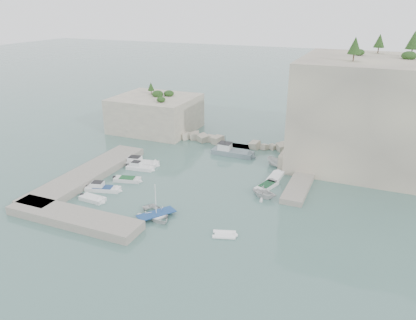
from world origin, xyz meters
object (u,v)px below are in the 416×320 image
at_px(motorboat_e, 93,200).
at_px(tender_east_b, 266,188).
at_px(rowboat, 157,217).
at_px(tender_east_a, 264,198).
at_px(motorboat_d, 103,191).
at_px(tender_east_c, 275,179).
at_px(motorboat_c, 127,181).
at_px(motorboat_b, 140,169).
at_px(motorboat_a, 140,164).
at_px(inflatable_dinghy, 224,236).
at_px(tender_east_d, 278,167).
at_px(work_boat, 233,155).

distance_m(motorboat_e, tender_east_b, 24.43).
bearing_deg(rowboat, tender_east_a, -12.08).
bearing_deg(motorboat_d, tender_east_c, 17.37).
height_order(motorboat_c, tender_east_a, tender_east_a).
relative_size(motorboat_b, motorboat_d, 0.88).
height_order(tender_east_a, tender_east_b, tender_east_a).
relative_size(motorboat_b, tender_east_b, 0.99).
xyz_separation_m(motorboat_b, motorboat_c, (0.67, -4.67, 0.00)).
relative_size(motorboat_a, inflatable_dinghy, 2.32).
bearing_deg(motorboat_e, motorboat_c, 87.50).
height_order(motorboat_d, tender_east_c, motorboat_d).
xyz_separation_m(tender_east_d, work_boat, (-8.75, 2.38, 0.00)).
xyz_separation_m(motorboat_d, work_boat, (12.12, 20.84, 0.00)).
height_order(inflatable_dinghy, work_boat, work_boat).
distance_m(motorboat_e, rowboat, 10.26).
xyz_separation_m(motorboat_a, tender_east_a, (22.24, -3.78, 0.00)).
distance_m(tender_east_a, work_boat, 16.98).
relative_size(motorboat_b, motorboat_c, 1.10).
xyz_separation_m(motorboat_c, tender_east_d, (19.51, 14.33, 0.00)).
distance_m(inflatable_dinghy, tender_east_c, 17.97).
height_order(motorboat_a, motorboat_c, motorboat_a).
height_order(motorboat_b, rowboat, motorboat_b).
bearing_deg(work_boat, motorboat_c, -122.06).
distance_m(rowboat, tender_east_b, 17.15).
bearing_deg(motorboat_e, tender_east_c, 41.73).
distance_m(motorboat_c, work_boat, 19.87).
bearing_deg(motorboat_e, motorboat_d, 104.56).
xyz_separation_m(motorboat_a, tender_east_b, (21.70, -0.63, 0.00)).
relative_size(motorboat_d, work_boat, 0.67).
distance_m(motorboat_b, inflatable_dinghy, 23.62).
xyz_separation_m(inflatable_dinghy, tender_east_c, (1.33, 17.92, 0.00)).
bearing_deg(motorboat_e, inflatable_dinghy, -0.47).
xyz_separation_m(motorboat_e, tender_east_a, (21.14, 9.97, 0.00)).
relative_size(inflatable_dinghy, tender_east_b, 0.60).
bearing_deg(tender_east_c, motorboat_d, 124.42).
relative_size(motorboat_d, motorboat_e, 1.40).
distance_m(motorboat_e, tender_east_c, 26.75).
distance_m(motorboat_a, tender_east_b, 21.71).
relative_size(rowboat, tender_east_d, 1.21).
bearing_deg(inflatable_dinghy, rowboat, 157.61).
relative_size(motorboat_c, inflatable_dinghy, 1.50).
bearing_deg(motorboat_a, motorboat_e, -94.84).
bearing_deg(motorboat_d, motorboat_c, 57.12).
relative_size(tender_east_a, work_boat, 0.44).
relative_size(tender_east_a, tender_east_d, 0.82).
height_order(motorboat_e, rowboat, rowboat).
xyz_separation_m(motorboat_d, rowboat, (10.86, -3.66, 0.00)).
xyz_separation_m(motorboat_c, work_boat, (10.76, 16.71, 0.00)).
xyz_separation_m(motorboat_b, rowboat, (10.17, -12.46, 0.00)).
distance_m(motorboat_b, motorboat_d, 8.83).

